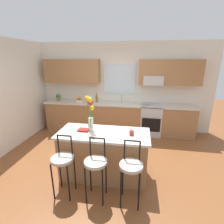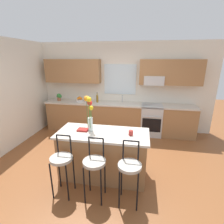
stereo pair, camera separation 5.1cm
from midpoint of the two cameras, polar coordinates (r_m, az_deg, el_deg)
name	(u,v)px [view 2 (the right image)]	position (r m, az deg, el deg)	size (l,w,h in m)	color
ground_plane	(107,161)	(3.99, -1.18, -16.26)	(14.00, 14.00, 0.00)	brown
wall_left	(7,96)	(4.87, -31.63, 4.67)	(0.12, 4.60, 2.70)	silver
back_wall_assembly	(121,83)	(5.32, 3.18, 9.86)	(5.60, 0.50, 2.70)	silver
counter_run	(118,117)	(5.29, 2.41, -1.81)	(4.56, 0.64, 0.92)	#996B42
sink_faucet	(122,98)	(5.25, 3.74, 4.78)	(0.02, 0.13, 0.23)	#B7BABC
oven_range	(151,120)	(5.24, 13.27, -2.55)	(0.60, 0.64, 0.92)	#B7BABC
kitchen_island	(103,154)	(3.36, -2.57, -14.04)	(1.69, 0.74, 0.92)	#996B42
bar_stool_near	(62,161)	(2.97, -16.05, -15.53)	(0.36, 0.36, 1.04)	black
bar_stool_middle	(95,165)	(2.79, -5.36, -17.17)	(0.36, 0.36, 1.04)	black
bar_stool_far	(130,168)	(2.72, 6.52, -18.31)	(0.36, 0.36, 1.04)	black
flower_vase	(89,111)	(3.10, -7.12, 0.33)	(0.17, 0.18, 0.67)	silver
mug_ceramic	(131,133)	(3.04, 6.82, -6.96)	(0.08, 0.08, 0.09)	#A52D28
cookbook	(83,130)	(3.26, -9.30, -5.90)	(0.20, 0.15, 0.03)	maroon
fruit_bowl_oranges	(80,100)	(5.45, -10.52, 4.05)	(0.24, 0.24, 0.16)	silver
bottle_olive_oil	(97,98)	(5.25, -4.70, 4.56)	(0.06, 0.06, 0.31)	olive
potted_plant_small	(59,97)	(5.70, -17.11, 4.97)	(0.18, 0.13, 0.23)	#9E5B3D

